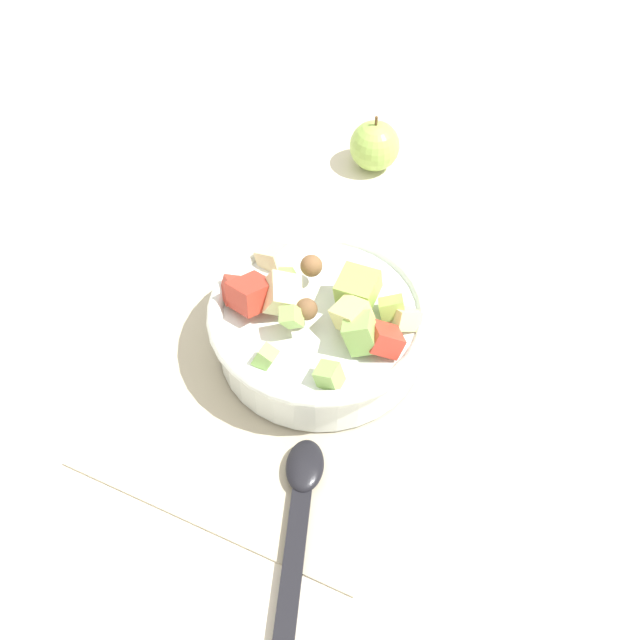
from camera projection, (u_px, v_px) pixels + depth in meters
name	position (u px, v px, depth m)	size (l,w,h in m)	color
ground_plane	(310.00, 346.00, 0.86)	(2.40, 2.40, 0.00)	silver
placemat	(310.00, 344.00, 0.86)	(0.46, 0.30, 0.01)	#BCB299
salad_bowl	(320.00, 325.00, 0.82)	(0.23, 0.23, 0.10)	white
serving_spoon	(300.00, 505.00, 0.73)	(0.20, 0.09, 0.01)	black
whole_apple	(375.00, 146.00, 1.03)	(0.06, 0.06, 0.08)	#9EC656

